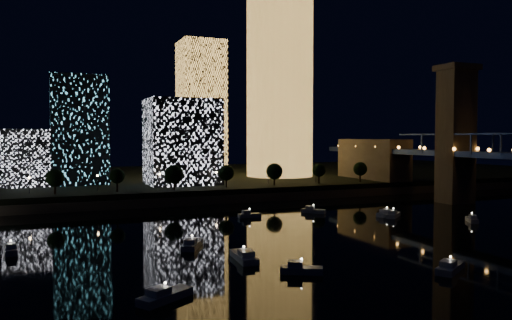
{
  "coord_description": "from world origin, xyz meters",
  "views": [
    {
      "loc": [
        -71.72,
        -89.38,
        23.9
      ],
      "look_at": [
        -11.59,
        55.0,
        16.75
      ],
      "focal_mm": 35.0,
      "sensor_mm": 36.0,
      "label": 1
    }
  ],
  "objects": [
    {
      "name": "far_bank",
      "position": [
        0.0,
        160.0,
        2.5
      ],
      "size": [
        420.0,
        160.0,
        5.0
      ],
      "primitive_type": "cube",
      "color": "black",
      "rests_on": "ground"
    },
    {
      "name": "seawall",
      "position": [
        0.0,
        82.0,
        1.5
      ],
      "size": [
        420.0,
        6.0,
        3.0
      ],
      "primitive_type": "cube",
      "color": "#6B5E4C",
      "rests_on": "ground"
    },
    {
      "name": "tower_rectangular",
      "position": [
        -1.81,
        148.95,
        37.99
      ],
      "size": [
        20.74,
        20.74,
        65.98
      ],
      "primitive_type": "cube",
      "color": "#FFB851",
      "rests_on": "far_bank"
    },
    {
      "name": "motorboats",
      "position": [
        -12.08,
        9.54,
        0.81
      ],
      "size": [
        128.9,
        76.52,
        2.78
      ],
      "color": "silver",
      "rests_on": "ground"
    },
    {
      "name": "esplanade_trees",
      "position": [
        -26.18,
        88.0,
        10.47
      ],
      "size": [
        165.6,
        6.87,
        8.93
      ],
      "color": "black",
      "rests_on": "far_bank"
    },
    {
      "name": "midrise_blocks",
      "position": [
        -57.08,
        122.05,
        22.47
      ],
      "size": [
        103.31,
        46.11,
        43.49
      ],
      "color": "white",
      "rests_on": "far_bank"
    },
    {
      "name": "ground",
      "position": [
        0.0,
        0.0,
        0.0
      ],
      "size": [
        520.0,
        520.0,
        0.0
      ],
      "primitive_type": "plane",
      "color": "black",
      "rests_on": "ground"
    },
    {
      "name": "tower_cylindrical",
      "position": [
        32.15,
        130.09,
        49.35
      ],
      "size": [
        34.0,
        34.0,
        88.44
      ],
      "color": "#FFB851",
      "rests_on": "far_bank"
    },
    {
      "name": "street_lamps",
      "position": [
        -34.0,
        94.0,
        9.02
      ],
      "size": [
        132.7,
        0.7,
        5.65
      ],
      "color": "black",
      "rests_on": "far_bank"
    }
  ]
}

